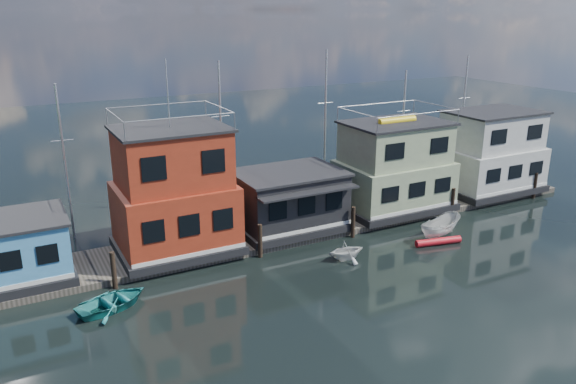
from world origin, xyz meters
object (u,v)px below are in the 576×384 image
houseboat_red (174,194)px  dinghy_white (346,250)px  dinghy_teal (113,301)px  motorboat (440,228)px  houseboat_blue (9,251)px  houseboat_dark (289,200)px  houseboat_green (394,168)px  houseboat_white (490,153)px  red_kayak (438,241)px

houseboat_red → dinghy_white: 11.25m
dinghy_teal → motorboat: motorboat is taller
houseboat_blue → houseboat_dark: houseboat_dark is taller
dinghy_teal → motorboat: (21.78, -0.65, 0.35)m
houseboat_blue → dinghy_white: 19.49m
houseboat_green → dinghy_teal: bearing=-167.2°
houseboat_red → houseboat_dark: bearing=-0.1°
houseboat_blue → houseboat_white: 36.52m
houseboat_blue → red_kayak: 26.23m
houseboat_white → dinghy_white: 19.01m
houseboat_green → red_kayak: 7.44m
red_kayak → motorboat: motorboat is taller
houseboat_green → motorboat: 6.33m
houseboat_red → houseboat_green: houseboat_red is taller
houseboat_blue → houseboat_green: 26.53m
houseboat_green → houseboat_white: 10.00m
motorboat → houseboat_green: bearing=-15.8°
motorboat → dinghy_white: motorboat is taller
houseboat_dark → houseboat_green: bearing=0.1°
houseboat_dark → houseboat_green: 9.07m
houseboat_red → houseboat_dark: 8.18m
houseboat_green → motorboat: (-0.27, -5.66, -2.81)m
red_kayak → motorboat: 1.37m
houseboat_blue → motorboat: 26.87m
houseboat_red → dinghy_teal: bearing=-135.2°
houseboat_blue → dinghy_teal: size_ratio=1.67×
dinghy_white → houseboat_red: bearing=62.3°
houseboat_dark → dinghy_teal: bearing=-159.0°
houseboat_white → dinghy_teal: bearing=-171.1°
houseboat_blue → motorboat: bearing=-12.2°
houseboat_blue → houseboat_white: (36.50, 0.00, 1.33)m
houseboat_blue → red_kayak: size_ratio=1.99×
houseboat_red → houseboat_dark: houseboat_red is taller
houseboat_green → houseboat_white: (10.00, -0.00, -0.01)m
houseboat_dark → houseboat_green: houseboat_green is taller
houseboat_blue → houseboat_green: (26.50, 0.00, 1.34)m
houseboat_blue → houseboat_red: houseboat_red is taller
houseboat_blue → dinghy_white: houseboat_blue is taller
houseboat_dark → red_kayak: 10.42m
houseboat_blue → dinghy_teal: houseboat_blue is taller
houseboat_red → motorboat: houseboat_red is taller
motorboat → houseboat_dark: bearing=44.1°
houseboat_dark → motorboat: (8.73, -5.64, -1.67)m
dinghy_teal → dinghy_white: bearing=-110.7°
houseboat_white → motorboat: 12.06m
red_kayak → houseboat_green: bearing=91.9°
houseboat_red → dinghy_white: (9.08, -5.66, -3.48)m
dinghy_teal → dinghy_white: size_ratio=1.61×
houseboat_dark → dinghy_teal: 14.12m
houseboat_blue → houseboat_red: bearing=0.0°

